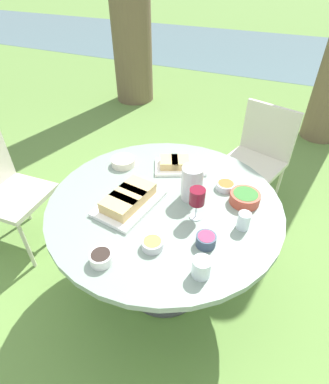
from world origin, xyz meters
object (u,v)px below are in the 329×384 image
at_px(chair_near_right, 3,186).
at_px(dining_table, 164,216).
at_px(handbag, 129,174).
at_px(water_pitcher, 192,183).
at_px(wine_glass, 197,198).
at_px(chair_near_left, 259,153).

bearing_deg(chair_near_right, dining_table, 3.82).
xyz_separation_m(dining_table, handbag, (-0.78, 0.89, -0.51)).
bearing_deg(chair_near_right, water_pitcher, 7.24).
bearing_deg(wine_glass, dining_table, 164.82).
bearing_deg(water_pitcher, chair_near_left, 77.98).
height_order(chair_near_left, chair_near_right, same).
bearing_deg(chair_near_right, handbag, 66.46).
relative_size(chair_near_right, handbag, 2.42).
bearing_deg(handbag, chair_near_left, 10.94).
xyz_separation_m(water_pitcher, wine_glass, (0.08, -0.14, 0.03)).
relative_size(dining_table, wine_glass, 7.08).
height_order(dining_table, handbag, dining_table).
relative_size(dining_table, chair_near_left, 1.41).
distance_m(chair_near_left, water_pitcher, 1.09).
xyz_separation_m(chair_near_right, wine_glass, (1.40, 0.03, 0.36)).
xyz_separation_m(chair_near_right, handbag, (0.42, 0.97, -0.40)).
relative_size(dining_table, chair_near_right, 1.41).
height_order(chair_near_left, water_pitcher, water_pitcher).
xyz_separation_m(chair_near_left, wine_glass, (-0.14, -1.16, 0.36)).
xyz_separation_m(chair_near_left, water_pitcher, (-0.22, -1.02, 0.32)).
bearing_deg(water_pitcher, chair_near_right, -172.76).
height_order(dining_table, chair_near_right, chair_near_right).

